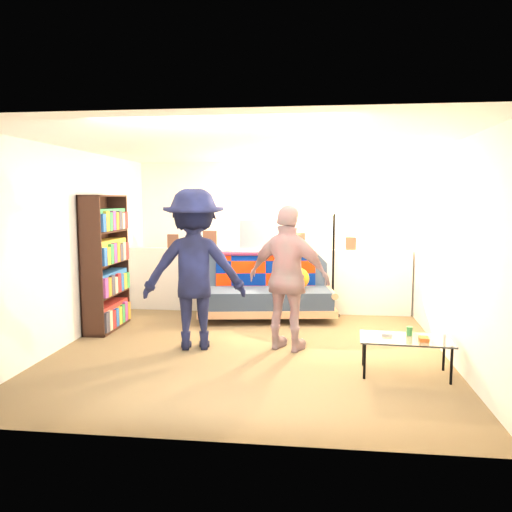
% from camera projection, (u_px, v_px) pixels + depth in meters
% --- Properties ---
extents(ground, '(5.00, 5.00, 0.00)m').
position_uv_depth(ground, '(252.00, 344.00, 6.15)').
color(ground, brown).
rests_on(ground, ground).
extents(room_shell, '(4.60, 5.05, 2.45)m').
position_uv_depth(room_shell, '(257.00, 208.00, 6.42)').
color(room_shell, silver).
rests_on(room_shell, ground).
extents(half_wall_ledge, '(4.45, 0.15, 1.00)m').
position_uv_depth(half_wall_ledge, '(266.00, 281.00, 7.87)').
color(half_wall_ledge, silver).
rests_on(half_wall_ledge, ground).
extents(ledge_decor, '(2.97, 0.02, 0.45)m').
position_uv_depth(ledge_decor, '(252.00, 238.00, 7.80)').
color(ledge_decor, brown).
rests_on(ledge_decor, half_wall_ledge).
extents(futon_sofa, '(2.10, 1.21, 0.85)m').
position_uv_depth(futon_sofa, '(267.00, 292.00, 7.46)').
color(futon_sofa, tan).
rests_on(futon_sofa, ground).
extents(bookshelf, '(0.31, 0.92, 1.83)m').
position_uv_depth(bookshelf, '(105.00, 267.00, 6.79)').
color(bookshelf, black).
rests_on(bookshelf, ground).
extents(coffee_table, '(0.94, 0.56, 0.47)m').
position_uv_depth(coffee_table, '(406.00, 340.00, 5.05)').
color(coffee_table, black).
rests_on(coffee_table, ground).
extents(floor_lamp, '(0.39, 0.32, 1.67)m').
position_uv_depth(floor_lamp, '(334.00, 239.00, 7.50)').
color(floor_lamp, black).
rests_on(floor_lamp, ground).
extents(person_left, '(1.34, 0.93, 1.90)m').
position_uv_depth(person_left, '(194.00, 269.00, 5.92)').
color(person_left, black).
rests_on(person_left, ground).
extents(person_right, '(1.09, 0.74, 1.71)m').
position_uv_depth(person_right, '(288.00, 278.00, 5.83)').
color(person_right, '#D3898F').
rests_on(person_right, ground).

